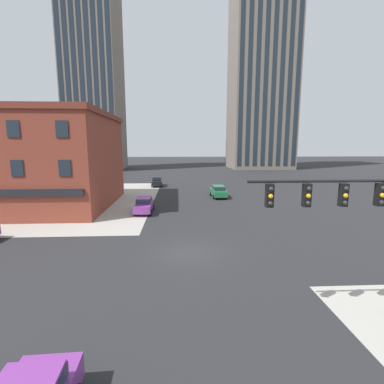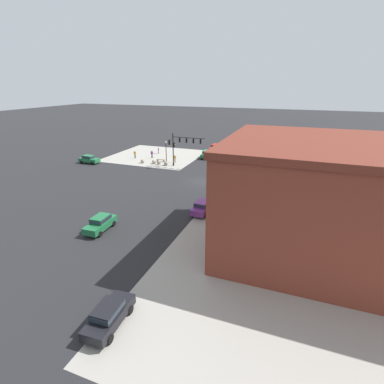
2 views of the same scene
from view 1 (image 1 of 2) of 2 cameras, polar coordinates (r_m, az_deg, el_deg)
name	(u,v)px [view 1 (image 1 of 2)]	position (r m, az deg, el deg)	size (l,w,h in m)	color
ground_plane	(190,253)	(19.81, -0.33, -12.20)	(320.00, 320.00, 0.00)	#262628
sidewalk_far_corner	(36,200)	(43.53, -29.03, -1.41)	(32.00, 32.00, 0.02)	#A8A399
traffic_signal_main	(369,216)	(13.45, 32.06, -4.14)	(6.89, 2.09, 6.65)	black
car_main_southbound_far	(218,191)	(39.97, 5.32, 0.22)	(2.04, 4.48, 1.68)	#1E6B3D
car_main_mid	(144,204)	(31.30, -9.64, -2.46)	(1.92, 4.41, 1.68)	#7A3389
car_cross_far	(157,181)	(51.10, -7.12, 2.20)	(2.09, 4.50, 1.68)	black
storefront_block_near_corner	(19,160)	(39.40, -31.53, 5.50)	(21.60, 16.85, 11.07)	brown
residential_tower_skyline_right	(262,62)	(97.30, 13.94, 24.18)	(18.75, 16.93, 64.86)	#70665B
residential_tower_skyline_left	(94,75)	(93.17, -19.16, 21.43)	(14.85, 17.21, 54.80)	#70665B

